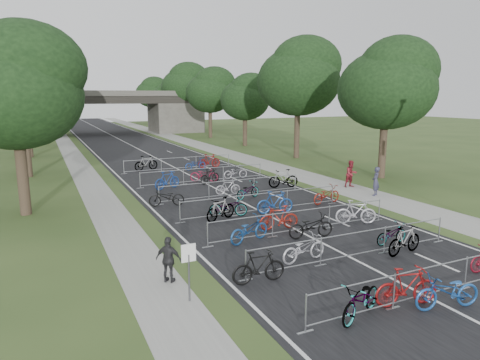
{
  "coord_description": "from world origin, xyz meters",
  "views": [
    {
      "loc": [
        -10.55,
        -8.6,
        6.14
      ],
      "look_at": [
        0.4,
        14.68,
        1.1
      ],
      "focal_mm": 32.0,
      "sensor_mm": 36.0,
      "label": 1
    }
  ],
  "objects_px": {
    "park_sign": "(189,262)",
    "bike_2": "(448,292)",
    "pedestrian_c": "(169,260)",
    "bike_0": "(362,300)",
    "bike_1": "(407,287)",
    "overpass_bridge": "(108,112)",
    "pedestrian_b": "(351,174)",
    "pedestrian_a": "(376,181)"
  },
  "relations": [
    {
      "from": "overpass_bridge",
      "to": "bike_0",
      "type": "height_order",
      "value": "overpass_bridge"
    },
    {
      "from": "pedestrian_c",
      "to": "overpass_bridge",
      "type": "bearing_deg",
      "value": -55.83
    },
    {
      "from": "bike_0",
      "to": "park_sign",
      "type": "bearing_deg",
      "value": -149.99
    },
    {
      "from": "bike_2",
      "to": "pedestrian_b",
      "type": "height_order",
      "value": "pedestrian_b"
    },
    {
      "from": "park_sign",
      "to": "bike_2",
      "type": "height_order",
      "value": "park_sign"
    },
    {
      "from": "bike_0",
      "to": "bike_2",
      "type": "bearing_deg",
      "value": 52.56
    },
    {
      "from": "pedestrian_c",
      "to": "pedestrian_a",
      "type": "bearing_deg",
      "value": -114.82
    },
    {
      "from": "bike_2",
      "to": "pedestrian_b",
      "type": "bearing_deg",
      "value": 161.64
    },
    {
      "from": "overpass_bridge",
      "to": "bike_1",
      "type": "relative_size",
      "value": 15.33
    },
    {
      "from": "park_sign",
      "to": "bike_2",
      "type": "relative_size",
      "value": 0.87
    },
    {
      "from": "bike_0",
      "to": "pedestrian_b",
      "type": "bearing_deg",
      "value": 118.23
    },
    {
      "from": "pedestrian_b",
      "to": "pedestrian_c",
      "type": "relative_size",
      "value": 1.17
    },
    {
      "from": "bike_2",
      "to": "bike_1",
      "type": "bearing_deg",
      "value": -112.77
    },
    {
      "from": "bike_0",
      "to": "bike_2",
      "type": "relative_size",
      "value": 0.98
    },
    {
      "from": "pedestrian_b",
      "to": "bike_1",
      "type": "bearing_deg",
      "value": -120.51
    },
    {
      "from": "bike_1",
      "to": "pedestrian_a",
      "type": "xyz_separation_m",
      "value": [
        9.38,
        11.55,
        0.3
      ]
    },
    {
      "from": "overpass_bridge",
      "to": "pedestrian_b",
      "type": "height_order",
      "value": "overpass_bridge"
    },
    {
      "from": "bike_2",
      "to": "pedestrian_b",
      "type": "xyz_separation_m",
      "value": [
        8.72,
        14.89,
        0.37
      ]
    },
    {
      "from": "overpass_bridge",
      "to": "bike_0",
      "type": "relative_size",
      "value": 14.98
    },
    {
      "from": "overpass_bridge",
      "to": "park_sign",
      "type": "distance_m",
      "value": 62.41
    },
    {
      "from": "overpass_bridge",
      "to": "park_sign",
      "type": "bearing_deg",
      "value": -96.26
    },
    {
      "from": "bike_1",
      "to": "pedestrian_c",
      "type": "xyz_separation_m",
      "value": [
        -5.9,
        4.61,
        0.18
      ]
    },
    {
      "from": "bike_2",
      "to": "pedestrian_a",
      "type": "distance_m",
      "value": 14.84
    },
    {
      "from": "park_sign",
      "to": "bike_0",
      "type": "bearing_deg",
      "value": -36.8
    },
    {
      "from": "overpass_bridge",
      "to": "pedestrian_a",
      "type": "height_order",
      "value": "overpass_bridge"
    },
    {
      "from": "park_sign",
      "to": "bike_0",
      "type": "relative_size",
      "value": 0.88
    },
    {
      "from": "bike_0",
      "to": "pedestrian_c",
      "type": "relative_size",
      "value": 1.31
    },
    {
      "from": "pedestrian_c",
      "to": "park_sign",
      "type": "bearing_deg",
      "value": 137.26
    },
    {
      "from": "overpass_bridge",
      "to": "pedestrian_b",
      "type": "relative_size",
      "value": 16.77
    },
    {
      "from": "bike_2",
      "to": "pedestrian_c",
      "type": "height_order",
      "value": "pedestrian_c"
    },
    {
      "from": "bike_0",
      "to": "pedestrian_c",
      "type": "xyz_separation_m",
      "value": [
        -4.22,
        4.6,
        0.25
      ]
    },
    {
      "from": "park_sign",
      "to": "bike_0",
      "type": "distance_m",
      "value": 5.1
    },
    {
      "from": "park_sign",
      "to": "pedestrian_b",
      "type": "height_order",
      "value": "pedestrian_b"
    },
    {
      "from": "bike_1",
      "to": "pedestrian_b",
      "type": "relative_size",
      "value": 1.09
    },
    {
      "from": "overpass_bridge",
      "to": "pedestrian_a",
      "type": "distance_m",
      "value": 54.19
    },
    {
      "from": "pedestrian_a",
      "to": "pedestrian_b",
      "type": "relative_size",
      "value": 0.98
    },
    {
      "from": "bike_0",
      "to": "pedestrian_b",
      "type": "xyz_separation_m",
      "value": [
        11.35,
        14.22,
        0.38
      ]
    },
    {
      "from": "bike_1",
      "to": "park_sign",
      "type": "bearing_deg",
      "value": 75.74
    },
    {
      "from": "park_sign",
      "to": "bike_0",
      "type": "height_order",
      "value": "park_sign"
    },
    {
      "from": "pedestrian_a",
      "to": "pedestrian_c",
      "type": "xyz_separation_m",
      "value": [
        -15.28,
        -6.94,
        -0.12
      ]
    },
    {
      "from": "bike_2",
      "to": "pedestrian_a",
      "type": "height_order",
      "value": "pedestrian_a"
    },
    {
      "from": "overpass_bridge",
      "to": "bike_2",
      "type": "bearing_deg",
      "value": -90.12
    }
  ]
}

